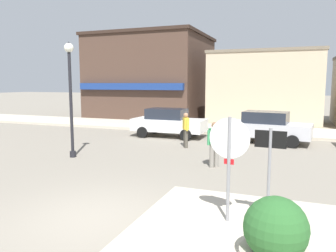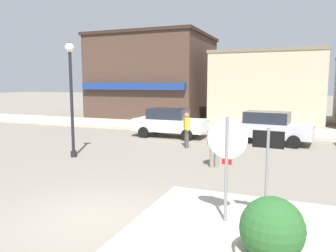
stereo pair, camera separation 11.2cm
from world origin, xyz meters
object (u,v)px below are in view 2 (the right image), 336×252
parked_car_second (269,127)px  lamp_post (71,83)px  planter (271,239)px  parked_car_nearest (170,122)px  stop_sign (227,156)px  pedestrian_crossing_far (187,129)px  pedestrian_crossing_near (214,143)px  one_way_sign (267,167)px

parked_car_second → lamp_post: bearing=-139.1°
planter → parked_car_nearest: 13.22m
planter → stop_sign: bearing=126.6°
lamp_post → pedestrian_crossing_far: bearing=44.0°
parked_car_nearest → pedestrian_crossing_far: pedestrian_crossing_far is taller
pedestrian_crossing_far → parked_car_nearest: bearing=125.3°
planter → pedestrian_crossing_near: (-2.36, 6.04, 0.31)m
planter → lamp_post: lamp_post is taller
one_way_sign → pedestrian_crossing_near: (-2.15, 4.61, -0.46)m
one_way_sign → lamp_post: bearing=152.0°
stop_sign → pedestrian_crossing_far: stop_sign is taller
one_way_sign → planter: 1.63m
one_way_sign → parked_car_nearest: size_ratio=0.52×
planter → parked_car_second: bearing=94.8°
planter → parked_car_nearest: (-6.23, 11.66, 0.25)m
parked_car_second → pedestrian_crossing_near: 5.80m
one_way_sign → pedestrian_crossing_far: 8.73m
one_way_sign → pedestrian_crossing_near: one_way_sign is taller
stop_sign → pedestrian_crossing_near: (-1.37, 4.70, -0.65)m
lamp_post → parked_car_second: size_ratio=1.09×
lamp_post → pedestrian_crossing_far: lamp_post is taller
stop_sign → parked_car_nearest: stop_sign is taller
lamp_post → parked_car_second: (7.05, 6.10, -2.15)m
parked_car_second → pedestrian_crossing_near: pedestrian_crossing_near is taller
planter → parked_car_nearest: bearing=118.1°
parked_car_nearest → pedestrian_crossing_near: bearing=-55.5°
one_way_sign → lamp_post: (-7.81, 4.15, 1.63)m
planter → pedestrian_crossing_far: pedestrian_crossing_far is taller
stop_sign → one_way_sign: 0.80m
pedestrian_crossing_near → pedestrian_crossing_far: (-2.03, 3.04, 0.00)m
stop_sign → planter: 1.92m
stop_sign → parked_car_nearest: bearing=116.9°
lamp_post → pedestrian_crossing_far: (3.63, 3.51, -2.09)m
one_way_sign → pedestrian_crossing_far: (-4.18, 7.65, -0.46)m
parked_car_nearest → pedestrian_crossing_near: size_ratio=2.49×
parked_car_nearest → pedestrian_crossing_near: (3.86, -5.62, 0.06)m
stop_sign → pedestrian_crossing_far: bearing=113.7°
pedestrian_crossing_far → stop_sign: bearing=-66.3°
one_way_sign → planter: one_way_sign is taller
one_way_sign → parked_car_second: one_way_sign is taller
one_way_sign → pedestrian_crossing_far: size_ratio=1.30×
one_way_sign → pedestrian_crossing_far: one_way_sign is taller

